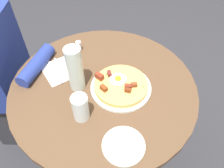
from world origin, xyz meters
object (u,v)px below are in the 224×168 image
at_px(person_seated, 5,82).
at_px(pizza_plate, 121,88).
at_px(water_glass, 80,108).
at_px(salt_shaker, 79,46).
at_px(dining_table, 104,106).
at_px(knife, 55,72).
at_px(breakfast_pizza, 120,85).
at_px(bread_plate, 123,146).
at_px(fork, 62,69).
at_px(water_bottle, 75,69).

bearing_deg(person_seated, pizza_plate, -106.21).
bearing_deg(water_glass, salt_shaker, 8.35).
height_order(dining_table, knife, knife).
distance_m(pizza_plate, water_glass, 0.24).
distance_m(pizza_plate, breakfast_pizza, 0.02).
distance_m(breakfast_pizza, water_glass, 0.23).
bearing_deg(bread_plate, fork, 37.05).
distance_m(bread_plate, water_glass, 0.23).
relative_size(knife, water_glass, 1.43).
bearing_deg(salt_shaker, fork, 155.57).
bearing_deg(breakfast_pizza, person_seated, 73.80).
bearing_deg(pizza_plate, water_bottle, 87.23).
bearing_deg(bread_plate, water_bottle, 35.20).
xyz_separation_m(pizza_plate, fork, (0.12, 0.30, 0.00)).
relative_size(person_seated, fork, 6.31).
relative_size(bread_plate, water_glass, 1.33).
height_order(person_seated, knife, person_seated).
bearing_deg(knife, salt_shaker, -63.96).
relative_size(fork, knife, 1.00).
xyz_separation_m(bread_plate, water_glass, (0.13, 0.18, 0.06)).
height_order(fork, knife, same).
bearing_deg(bread_plate, knife, 41.05).
xyz_separation_m(dining_table, water_glass, (-0.18, 0.08, 0.23)).
relative_size(bread_plate, knife, 0.93).
bearing_deg(fork, breakfast_pizza, -145.48).
distance_m(person_seated, water_glass, 0.68).
xyz_separation_m(breakfast_pizza, water_bottle, (0.01, 0.20, 0.09)).
bearing_deg(water_bottle, breakfast_pizza, -92.59).
height_order(person_seated, breakfast_pizza, person_seated).
xyz_separation_m(person_seated, pizza_plate, (-0.20, -0.69, 0.20)).
xyz_separation_m(person_seated, bread_plate, (-0.49, -0.70, 0.20)).
xyz_separation_m(pizza_plate, water_bottle, (0.01, 0.20, 0.11)).
height_order(water_glass, water_bottle, water_bottle).
relative_size(person_seated, knife, 6.31).
bearing_deg(bread_plate, water_glass, 52.88).
bearing_deg(water_glass, pizza_plate, -46.16).
xyz_separation_m(pizza_plate, bread_plate, (-0.29, -0.01, -0.00)).
xyz_separation_m(dining_table, bread_plate, (-0.31, -0.09, 0.17)).
xyz_separation_m(breakfast_pizza, water_glass, (-0.16, 0.16, 0.04)).
bearing_deg(dining_table, breakfast_pizza, -101.51).
distance_m(dining_table, person_seated, 0.63).
distance_m(person_seated, water_bottle, 0.60).
bearing_deg(dining_table, pizza_plate, -101.67).
bearing_deg(water_glass, person_seated, 55.45).
relative_size(dining_table, breakfast_pizza, 3.55).
bearing_deg(breakfast_pizza, bread_plate, -177.71).
height_order(fork, salt_shaker, salt_shaker).
relative_size(dining_table, salt_shaker, 15.03).
distance_m(bread_plate, salt_shaker, 0.61).
bearing_deg(person_seated, breakfast_pizza, -106.20).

